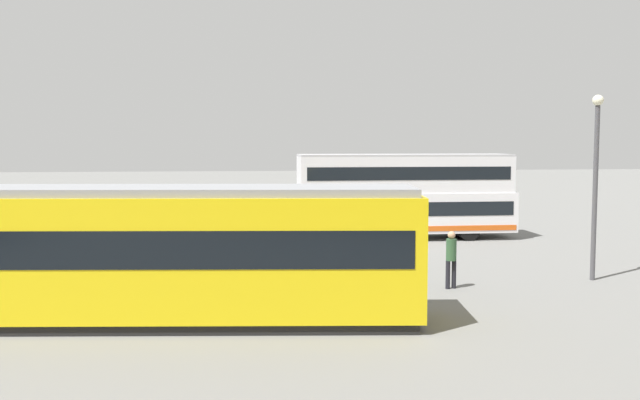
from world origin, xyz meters
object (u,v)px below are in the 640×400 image
at_px(double_decker_bus, 404,196).
at_px(info_sign, 115,228).
at_px(tram_yellow, 117,253).
at_px(street_lamp, 596,171).
at_px(pedestrian_crossing, 451,255).
at_px(pedestrian_near_railing, 225,240).

bearing_deg(double_decker_bus, info_sign, 37.51).
relative_size(tram_yellow, street_lamp, 2.53).
height_order(pedestrian_crossing, info_sign, info_sign).
xyz_separation_m(double_decker_bus, pedestrian_crossing, (1.24, 11.24, -0.98)).
relative_size(tram_yellow, info_sign, 6.06).
height_order(tram_yellow, pedestrian_near_railing, tram_yellow).
xyz_separation_m(double_decker_bus, pedestrian_near_railing, (8.24, 6.60, -1.03)).
distance_m(tram_yellow, info_sign, 5.34).
bearing_deg(info_sign, street_lamp, 174.49).
bearing_deg(double_decker_bus, pedestrian_near_railing, 38.70).
distance_m(pedestrian_near_railing, info_sign, 4.29).
bearing_deg(tram_yellow, pedestrian_crossing, -162.50).
height_order(double_decker_bus, tram_yellow, double_decker_bus).
xyz_separation_m(tram_yellow, street_lamp, (-14.61, -3.77, 1.81)).
xyz_separation_m(tram_yellow, info_sign, (0.92, -5.26, -0.01)).
xyz_separation_m(double_decker_bus, info_sign, (11.72, 8.99, -0.25)).
bearing_deg(info_sign, tram_yellow, 99.87).
bearing_deg(tram_yellow, pedestrian_near_railing, -108.49).
relative_size(pedestrian_near_railing, pedestrian_crossing, 0.96).
relative_size(double_decker_bus, tram_yellow, 0.67).
height_order(tram_yellow, street_lamp, street_lamp).
xyz_separation_m(pedestrian_near_railing, pedestrian_crossing, (-7.01, 4.63, 0.05)).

